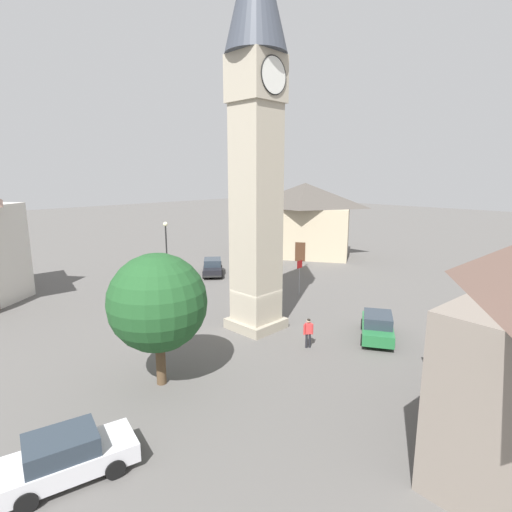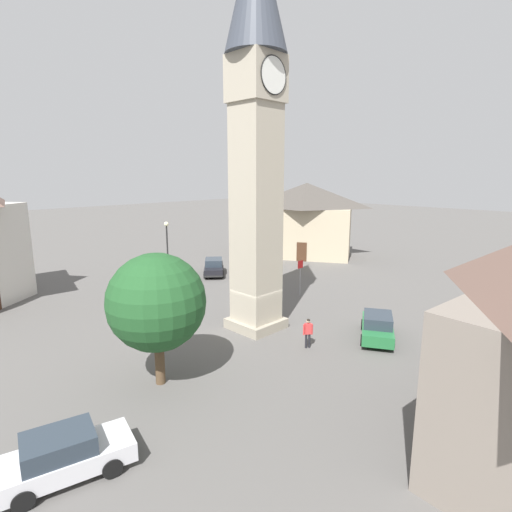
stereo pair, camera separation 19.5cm
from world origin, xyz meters
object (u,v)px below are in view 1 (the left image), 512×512
object	(u,v)px
pedestrian	(308,330)
lamp_post	(166,247)
car_red_corner	(66,457)
car_blue_kerb	(153,274)
building_terrace_right	(304,219)
car_silver_kerb	(377,326)
tree	(158,303)
clock_tower	(256,99)
car_white_side	(213,267)
road_sign	(300,272)

from	to	relation	value
pedestrian	lamp_post	world-z (taller)	lamp_post
car_red_corner	lamp_post	bearing A→B (deg)	47.55
car_blue_kerb	building_terrace_right	world-z (taller)	building_terrace_right
car_silver_kerb	tree	bearing A→B (deg)	158.58
clock_tower	car_blue_kerb	world-z (taller)	clock_tower
car_red_corner	car_white_side	distance (m)	26.09
car_blue_kerb	pedestrian	size ratio (longest dim) A/B	2.62
tree	lamp_post	size ratio (longest dim) A/B	1.06
clock_tower	car_white_side	world-z (taller)	clock_tower
road_sign	building_terrace_right	bearing A→B (deg)	36.35
car_white_side	pedestrian	size ratio (longest dim) A/B	2.50
building_terrace_right	road_sign	distance (m)	15.86
car_silver_kerb	road_sign	distance (m)	9.36
clock_tower	tree	distance (m)	12.61
car_red_corner	pedestrian	bearing A→B (deg)	2.03
car_red_corner	lamp_post	world-z (taller)	lamp_post
clock_tower	road_sign	world-z (taller)	clock_tower
pedestrian	lamp_post	distance (m)	14.78
pedestrian	lamp_post	size ratio (longest dim) A/B	0.29
tree	pedestrian	bearing A→B (deg)	-17.50
building_terrace_right	road_sign	xyz separation A→B (m)	(-12.63, -9.29, -2.40)
car_blue_kerb	car_red_corner	distance (m)	23.47
car_blue_kerb	car_white_side	world-z (taller)	same
car_red_corner	building_terrace_right	world-z (taller)	building_terrace_right
car_white_side	tree	xyz separation A→B (m)	(-14.59, -13.93, 3.12)
car_red_corner	building_terrace_right	bearing A→B (deg)	26.07
car_blue_kerb	car_silver_kerb	xyz separation A→B (m)	(2.52, -20.13, 0.00)
car_silver_kerb	car_red_corner	size ratio (longest dim) A/B	1.00
car_blue_kerb	pedestrian	bearing A→B (deg)	-94.18
car_red_corner	building_terrace_right	xyz separation A→B (m)	(33.17, 16.23, 3.54)
tree	road_sign	xyz separation A→B (m)	(15.22, 4.01, -1.99)
car_white_side	tree	world-z (taller)	tree
building_terrace_right	lamp_post	xyz separation A→B (m)	(-19.48, -1.26, -0.52)
building_terrace_right	pedestrian	bearing A→B (deg)	-141.80
lamp_post	pedestrian	bearing A→B (deg)	-92.19
car_red_corner	pedestrian	size ratio (longest dim) A/B	2.60
car_red_corner	pedestrian	xyz separation A→B (m)	(13.14, 0.47, 0.25)
car_blue_kerb	building_terrace_right	size ratio (longest dim) A/B	0.36
car_red_corner	building_terrace_right	size ratio (longest dim) A/B	0.36
car_white_side	road_sign	bearing A→B (deg)	-86.37
car_red_corner	road_sign	distance (m)	21.71
building_terrace_right	lamp_post	bearing A→B (deg)	-176.30
car_silver_kerb	tree	distance (m)	12.90
pedestrian	lamp_post	xyz separation A→B (m)	(0.56, 14.50, 2.77)
clock_tower	lamp_post	world-z (taller)	clock_tower
car_silver_kerb	car_red_corner	xyz separation A→B (m)	(-16.98, 1.64, 0.00)
clock_tower	lamp_post	bearing A→B (deg)	87.53
clock_tower	car_blue_kerb	xyz separation A→B (m)	(1.21, 13.89, -12.80)
car_blue_kerb	car_red_corner	xyz separation A→B (m)	(-14.46, -18.49, 0.00)
car_red_corner	clock_tower	bearing A→B (deg)	19.14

